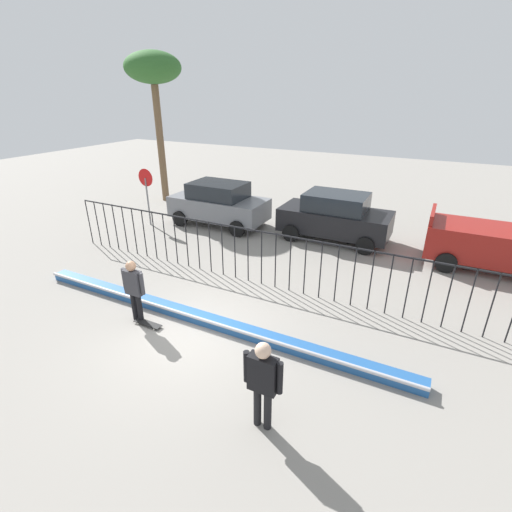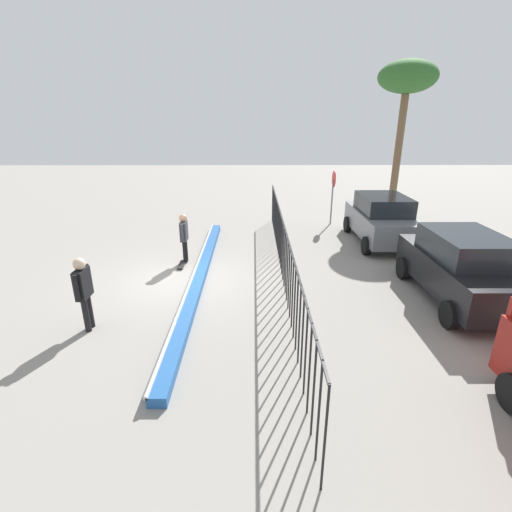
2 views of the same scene
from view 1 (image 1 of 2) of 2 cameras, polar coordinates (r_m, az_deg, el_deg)
The scene contains 10 objects.
ground_plane at distance 9.60m, azimuth -10.30°, elevation -11.58°, with size 60.00×60.00×0.00m, color gray.
bowl_coping_ledge at distance 9.89m, azimuth -8.45°, elevation -9.42°, with size 11.00×0.40×0.27m.
perimeter_fence at distance 11.38m, azimuth -1.25°, elevation 1.07°, with size 14.04×0.04×1.76m.
skateboarder at distance 9.89m, azimuth -18.29°, elevation -4.37°, with size 0.69×0.26×1.71m.
skateboard at distance 10.08m, azimuth -16.30°, elevation -9.92°, with size 0.80×0.20×0.07m.
camera_operator at distance 6.61m, azimuth 1.05°, elevation -18.32°, with size 0.73×0.27×1.81m.
parked_car_gray at distance 16.61m, azimuth -5.75°, elevation 8.04°, with size 4.30×2.12×1.90m.
parked_car_black at distance 15.09m, azimuth 12.03°, elevation 5.97°, with size 4.30×2.12×1.90m.
stop_sign at distance 17.01m, azimuth -16.46°, elevation 9.82°, with size 0.76×0.07×2.50m.
palm_tree_short at distance 20.60m, azimuth -15.51°, elevation 25.55°, with size 2.73×2.73×7.31m.
Camera 1 is at (4.98, -6.06, 5.54)m, focal length 26.01 mm.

